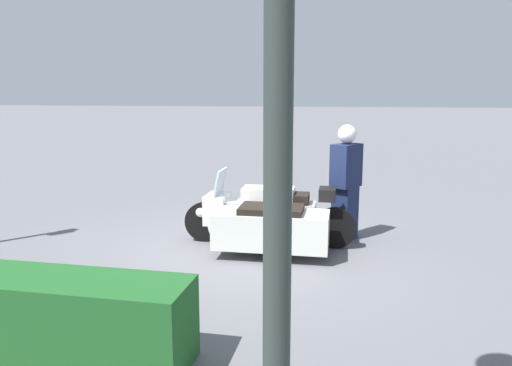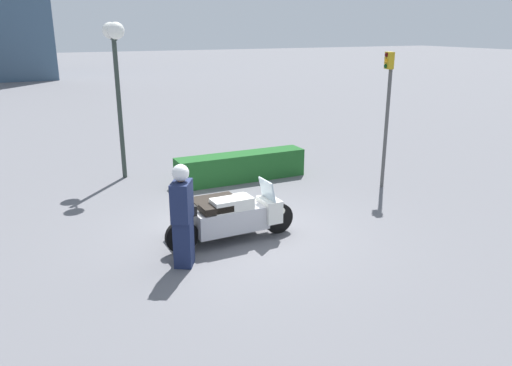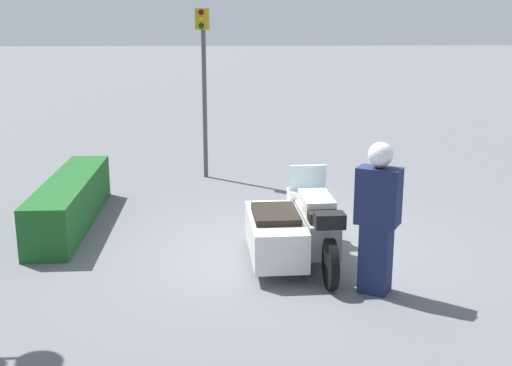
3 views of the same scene
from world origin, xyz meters
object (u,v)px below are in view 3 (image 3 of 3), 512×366
at_px(police_motorcycle, 292,227).
at_px(hedge_bush_curbside, 71,201).
at_px(officer_rider, 378,215).
at_px(traffic_light_near, 204,69).

relative_size(police_motorcycle, hedge_bush_curbside, 0.74).
xyz_separation_m(police_motorcycle, hedge_bush_curbside, (1.78, 3.31, -0.09)).
height_order(officer_rider, hedge_bush_curbside, officer_rider).
xyz_separation_m(police_motorcycle, officer_rider, (-1.14, -0.86, 0.50)).
height_order(police_motorcycle, officer_rider, officer_rider).
bearing_deg(traffic_light_near, hedge_bush_curbside, -19.23).
bearing_deg(police_motorcycle, officer_rider, -144.38).
xyz_separation_m(hedge_bush_curbside, traffic_light_near, (3.02, -2.08, 1.85)).
relative_size(police_motorcycle, traffic_light_near, 0.78).
relative_size(officer_rider, hedge_bush_curbside, 0.51).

